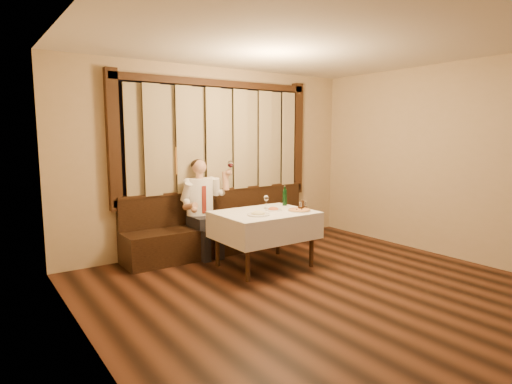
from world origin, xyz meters
TOP-DOWN VIEW (x-y plane):
  - room at (-0.00, 0.97)m, footprint 5.01×6.01m
  - banquette at (0.00, 2.72)m, footprint 3.20×0.61m
  - dining_table at (0.00, 1.70)m, footprint 1.27×0.97m
  - pizza at (0.41, 1.46)m, footprint 0.31×0.31m
  - pasta_red at (0.16, 1.71)m, footprint 0.24×0.24m
  - pasta_cream at (-0.22, 1.54)m, footprint 0.29×0.29m
  - green_bottle at (0.53, 1.93)m, footprint 0.06×0.06m
  - table_wine_glass at (0.16, 1.88)m, footprint 0.07×0.07m
  - cruet_caddy at (0.53, 1.54)m, footprint 0.13×0.08m
  - seated_man at (-0.44, 2.63)m, footprint 0.78×0.59m

SIDE VIEW (x-z plane):
  - banquette at x=0.00m, z-range -0.16..0.78m
  - dining_table at x=0.00m, z-range 0.27..1.03m
  - pizza at x=0.41m, z-range 0.75..0.79m
  - pasta_red at x=0.16m, z-range 0.75..0.83m
  - pasta_cream at x=-0.22m, z-range 0.75..0.85m
  - cruet_caddy at x=0.53m, z-range 0.74..0.86m
  - seated_man at x=-0.44m, z-range 0.11..1.54m
  - green_bottle at x=0.53m, z-range 0.73..1.03m
  - table_wine_glass at x=0.16m, z-range 0.80..0.99m
  - room at x=0.00m, z-range 0.09..2.91m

